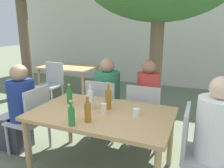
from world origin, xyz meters
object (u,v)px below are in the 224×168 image
Objects in this scene: patio_chair_3 at (144,112)px; person_seated_3 at (148,105)px; green_bottle_2 at (69,96)px; drinking_glass_0 at (137,112)px; water_bottle_0 at (90,99)px; green_bottle_1 at (71,116)px; patio_chair_2 at (103,106)px; amber_bottle_3 at (88,111)px; person_seated_0 at (18,113)px; drinking_glass_1 at (104,109)px; person_seated_2 at (109,100)px; dining_table_front at (102,118)px; person_seated_1 at (224,150)px; amber_bottle_4 at (108,99)px; dining_table_back at (69,70)px; patio_chair_4 at (52,81)px; patio_chair_0 at (32,117)px; patio_chair_1 at (196,149)px.

person_seated_3 is at bearing -90.00° from patio_chair_3.
green_bottle_2 is 0.88m from drinking_glass_0.
green_bottle_1 is (0.03, -0.44, -0.02)m from water_bottle_0.
patio_chair_3 is 1.05m from green_bottle_2.
patio_chair_2 is 3.74× the size of green_bottle_2.
drinking_glass_0 is (0.41, 0.33, -0.07)m from amber_bottle_3.
drinking_glass_1 is (1.28, -0.03, 0.26)m from person_seated_0.
green_bottle_2 is 3.04× the size of drinking_glass_0.
drinking_glass_1 reaches higher than drinking_glass_0.
person_seated_0 is 1.31m from drinking_glass_1.
patio_chair_2 is 0.23m from person_seated_2.
person_seated_0 is (-1.24, -0.00, -0.13)m from dining_table_front.
amber_bottle_4 is (-1.21, 0.12, 0.30)m from person_seated_1.
patio_chair_3 is 0.89m from water_bottle_0.
person_seated_0 is at bearing 45.29° from person_seated_2.
dining_table_back is 5.19× the size of green_bottle_1.
person_seated_3 reaches higher than amber_bottle_4.
drinking_glass_1 is at bearing -14.92° from green_bottle_2.
amber_bottle_4 is (0.52, 0.01, 0.03)m from green_bottle_2.
green_bottle_1 is 0.41m from drinking_glass_1.
patio_chair_0 is at bearing -59.92° from patio_chair_4.
patio_chair_0 is at bearing 90.00° from patio_chair_1.
amber_bottle_3 is (1.22, -0.28, 0.31)m from person_seated_0.
green_bottle_2 reaches higher than patio_chair_1.
person_seated_3 reaches higher than patio_chair_1.
person_seated_2 reaches higher than patio_chair_1.
amber_bottle_3 reaches higher than patio_chair_3.
patio_chair_4 is 2.77m from amber_bottle_3.
drinking_glass_1 is at bearing 74.56° from person_seated_3.
green_bottle_2 is at bearing 86.34° from person_seated_1.
person_seated_1 is at bearing -90.00° from patio_chair_1.
drinking_glass_1 is (2.01, -2.35, 0.15)m from dining_table_back.
green_bottle_1 reaches higher than drinking_glass_1.
amber_bottle_3 is (0.29, -1.22, 0.30)m from person_seated_2.
person_seated_3 is at bearing -179.24° from person_seated_2.
patio_chair_3 is 7.91× the size of drinking_glass_1.
amber_bottle_3 is at bearing 52.48° from green_bottle_1.
patio_chair_3 is 1.71m from person_seated_0.
person_seated_1 reaches higher than drinking_glass_0.
amber_bottle_3 reaches higher than green_bottle_1.
green_bottle_2 is 0.89× the size of amber_bottle_3.
person_seated_3 is 5.00× the size of green_bottle_2.
person_seated_3 is at bearing 71.30° from amber_bottle_4.
green_bottle_1 is at bearing -55.93° from dining_table_back.
green_bottle_2 is 0.61m from amber_bottle_3.
person_seated_2 is at bearing 109.73° from drinking_glass_1.
patio_chair_4 is (-0.00, -0.66, -0.13)m from dining_table_back.
patio_chair_3 is at bearing 44.43° from patio_chair_1.
patio_chair_1 is 1.00m from patio_chair_3.
patio_chair_4 is 7.91× the size of drinking_glass_1.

